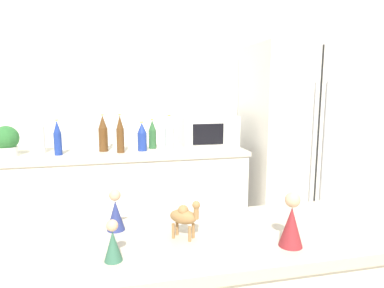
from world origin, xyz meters
The scene contains 16 objects.
wall_back centered at (0.00, 2.73, 1.27)m, with size 8.00×0.06×2.55m.
back_counter centered at (-0.50, 2.40, 0.47)m, with size 2.04×0.63×0.93m.
refrigerator centered at (1.05, 2.33, 0.91)m, with size 0.88×0.72×1.83m.
potted_plant centered at (-1.38, 2.35, 1.06)m, with size 0.19×0.19×0.24m.
paper_towel_roll centered at (-1.17, 2.43, 1.04)m, with size 0.10×0.10×0.22m.
microwave centered at (0.23, 2.42, 1.07)m, with size 0.48×0.37×0.28m.
back_bottle_0 centered at (-0.53, 2.32, 1.08)m, with size 0.06×0.06×0.31m.
back_bottle_1 centered at (-0.35, 2.36, 1.05)m, with size 0.08×0.08×0.24m.
back_bottle_2 centered at (-0.25, 2.46, 1.06)m, with size 0.07×0.07×0.25m.
back_bottle_3 centered at (-0.11, 2.40, 1.08)m, with size 0.08×0.08×0.29m.
back_bottle_4 centered at (-0.66, 2.41, 1.08)m, with size 0.08×0.08×0.31m.
back_bottle_5 centered at (-1.01, 2.32, 1.07)m, with size 0.06×0.06×0.28m.
camel_figurine centered at (-0.37, 0.51, 1.07)m, with size 0.10×0.09×0.13m.
wise_man_figurine_blue centered at (-0.59, 0.41, 1.04)m, with size 0.05×0.05×0.12m.
wise_man_figurine_crimson centered at (-0.07, 0.39, 1.06)m, with size 0.07×0.07×0.17m.
wise_man_figurine_purple centered at (-0.58, 0.62, 1.05)m, with size 0.06×0.06×0.14m.
Camera 1 is at (-0.57, -0.49, 1.46)m, focal length 32.00 mm.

